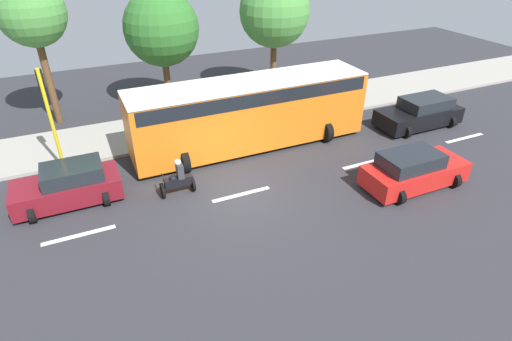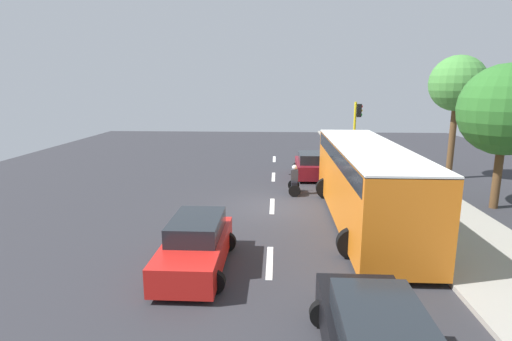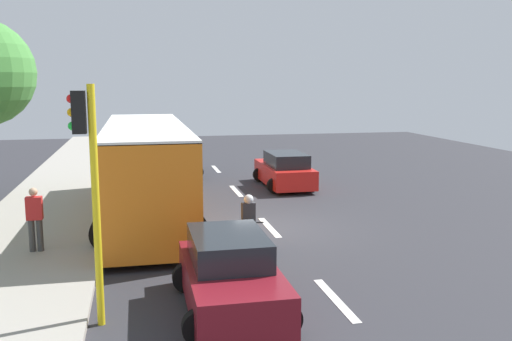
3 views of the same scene
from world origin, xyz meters
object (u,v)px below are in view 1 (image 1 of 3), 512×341
at_px(car_maroon, 69,186).
at_px(pedestrian_near_signal, 159,115).
at_px(motorcycle, 178,180).
at_px(car_black, 420,113).
at_px(city_bus, 250,109).
at_px(traffic_light_corner, 48,107).
at_px(street_tree_center, 31,14).
at_px(street_tree_north, 161,29).
at_px(street_tree_south, 274,12).
at_px(car_red, 413,170).

xyz_separation_m(car_maroon, pedestrian_near_signal, (4.39, -4.48, 0.35)).
xyz_separation_m(motorcycle, pedestrian_near_signal, (5.55, -0.61, 0.42)).
bearing_deg(car_black, city_bus, 79.72).
bearing_deg(traffic_light_corner, car_maroon, -176.84).
distance_m(street_tree_center, street_tree_north, 6.04).
bearing_deg(car_black, traffic_light_corner, 80.93).
height_order(car_black, car_maroon, same).
xyz_separation_m(pedestrian_near_signal, street_tree_south, (2.97, -7.73, 3.78)).
distance_m(car_red, pedestrian_near_signal, 12.01).
xyz_separation_m(car_maroon, street_tree_center, (8.18, 0.13, 4.79)).
relative_size(car_black, city_bus, 0.40).
bearing_deg(motorcycle, car_red, -110.86).
xyz_separation_m(car_black, motorcycle, (-1.02, 13.11, -0.07)).
height_order(traffic_light_corner, street_tree_center, street_tree_center).
relative_size(car_black, traffic_light_corner, 0.99).
bearing_deg(car_red, motorcycle, 69.14).
bearing_deg(traffic_light_corner, street_tree_north, -48.84).
xyz_separation_m(street_tree_south, street_tree_north, (0.43, 6.42, -0.44)).
bearing_deg(city_bus, car_maroon, 100.34).
height_order(city_bus, street_tree_center, street_tree_center).
bearing_deg(street_tree_south, traffic_light_corner, 111.08).
relative_size(car_red, street_tree_south, 0.62).
height_order(car_black, motorcycle, motorcycle).
height_order(car_maroon, city_bus, city_bus).
xyz_separation_m(car_maroon, traffic_light_corner, (2.60, 0.14, 2.22)).
xyz_separation_m(car_black, pedestrian_near_signal, (4.53, 12.51, 0.35)).
distance_m(car_red, street_tree_north, 14.49).
xyz_separation_m(pedestrian_near_signal, traffic_light_corner, (-1.79, 4.62, 1.87)).
bearing_deg(car_maroon, pedestrian_near_signal, -45.58).
xyz_separation_m(pedestrian_near_signal, street_tree_north, (3.40, -1.31, 3.34)).
xyz_separation_m(city_bus, street_tree_north, (6.31, 2.29, 2.55)).
bearing_deg(city_bus, street_tree_center, 50.76).
xyz_separation_m(car_red, street_tree_center, (12.66, 12.70, 4.78)).
distance_m(car_red, motorcycle, 9.31).
bearing_deg(traffic_light_corner, street_tree_south, -68.92).
bearing_deg(car_black, street_tree_north, 54.70).
distance_m(car_red, street_tree_south, 12.54).
xyz_separation_m(car_black, car_maroon, (0.14, 16.98, -0.00)).
bearing_deg(car_black, street_tree_south, 32.48).
bearing_deg(pedestrian_near_signal, street_tree_center, 50.54).
height_order(car_black, car_red, same).
bearing_deg(street_tree_center, street_tree_north, -93.84).
relative_size(city_bus, traffic_light_corner, 2.44).
xyz_separation_m(city_bus, pedestrian_near_signal, (2.91, 3.60, -0.79)).
bearing_deg(motorcycle, car_maroon, 73.30).
distance_m(car_black, car_maroon, 16.98).
bearing_deg(car_maroon, car_red, -109.61).
distance_m(car_red, car_maroon, 13.34).
bearing_deg(traffic_light_corner, motorcycle, -133.11).
bearing_deg(motorcycle, car_black, -85.54).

